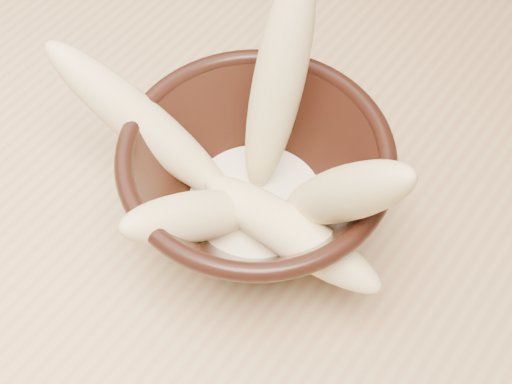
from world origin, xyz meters
TOP-DOWN VIEW (x-y plane):
  - table at (0.00, 0.00)m, footprint 1.20×0.80m
  - bowl at (0.01, -0.09)m, footprint 0.19×0.19m
  - milk_puddle at (0.01, -0.09)m, footprint 0.11×0.11m
  - banana_upright at (-0.00, -0.05)m, footprint 0.05×0.10m
  - banana_left at (-0.08, -0.11)m, footprint 0.16×0.06m
  - banana_right at (0.08, -0.09)m, footprint 0.13×0.06m
  - banana_across at (0.05, -0.11)m, footprint 0.16×0.04m
  - banana_front at (-0.01, -0.15)m, footprint 0.07×0.13m

SIDE VIEW (x-z plane):
  - table at x=0.00m, z-range 0.30..1.05m
  - milk_puddle at x=0.01m, z-range 0.78..0.79m
  - bowl at x=0.01m, z-range 0.76..0.86m
  - banana_across at x=0.05m, z-range 0.79..0.84m
  - banana_front at x=-0.01m, z-range 0.77..0.88m
  - banana_left at x=-0.08m, z-range 0.78..0.90m
  - banana_right at x=0.08m, z-range 0.78..0.94m
  - banana_upright at x=0.00m, z-range 0.78..0.97m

